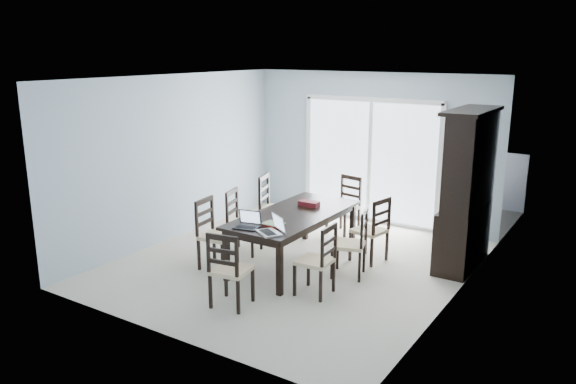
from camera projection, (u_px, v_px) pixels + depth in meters
name	position (u px, v px, depth m)	size (l,w,h in m)	color
floor	(294.00, 263.00, 8.01)	(5.00, 5.00, 0.00)	beige
ceiling	(295.00, 78.00, 7.37)	(5.00, 5.00, 0.00)	white
back_wall	(371.00, 148.00, 9.73)	(4.50, 0.02, 2.60)	#A0B2BF
wall_left	(174.00, 158.00, 8.87)	(0.02, 5.00, 2.60)	#A0B2BF
wall_right	(458.00, 197.00, 6.51)	(0.02, 5.00, 2.60)	#A0B2BF
balcony	(390.00, 210.00, 10.88)	(4.50, 2.00, 0.10)	gray
railing	(411.00, 170.00, 11.54)	(4.50, 0.06, 1.10)	#99999E
dining_table	(294.00, 218.00, 7.85)	(1.00, 2.20, 0.75)	black
china_hutch	(467.00, 191.00, 7.70)	(0.50, 1.38, 2.20)	black
sliding_door	(370.00, 161.00, 9.76)	(2.52, 0.05, 2.18)	silver
chair_left_near	(211.00, 226.00, 7.75)	(0.49, 0.47, 1.13)	black
chair_left_mid	(239.00, 214.00, 8.34)	(0.52, 0.51, 1.10)	black
chair_left_far	(271.00, 200.00, 8.94)	(0.57, 0.56, 1.20)	black
chair_right_near	(321.00, 253.00, 6.84)	(0.43, 0.41, 1.06)	black
chair_right_mid	(356.00, 236.00, 7.42)	(0.51, 0.51, 1.08)	black
chair_right_far	(375.00, 223.00, 7.92)	(0.50, 0.49, 1.10)	black
chair_end_near	(227.00, 262.00, 6.49)	(0.47, 0.48, 1.09)	black
chair_end_far	(347.00, 198.00, 9.24)	(0.48, 0.49, 1.10)	black
laptop_dark	(246.00, 224.00, 7.15)	(0.34, 0.27, 0.21)	black
laptop_silver	(269.00, 229.00, 6.94)	(0.40, 0.37, 0.23)	silver
book_stack	(273.00, 224.00, 7.24)	(0.27, 0.20, 0.04)	maroon
cell_phone	(259.00, 231.00, 7.05)	(0.11, 0.05, 0.01)	black
game_box	(309.00, 204.00, 8.16)	(0.30, 0.15, 0.07)	#490E15
hot_tub	(379.00, 178.00, 10.94)	(2.35, 2.18, 1.05)	brown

